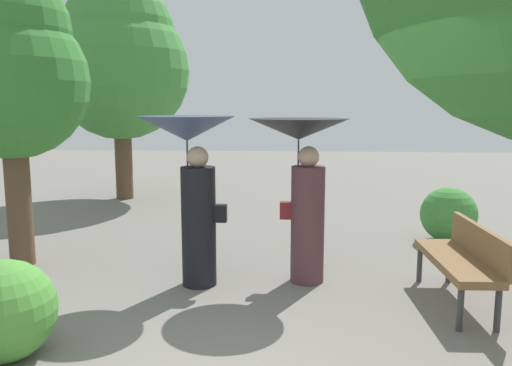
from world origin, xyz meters
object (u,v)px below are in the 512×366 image
at_px(tree_mid_left, 9,67).
at_px(tree_near_left, 120,59).
at_px(person_left, 192,168).
at_px(park_bench, 464,256).
at_px(person_right, 302,168).

bearing_deg(tree_mid_left, tree_near_left, 92.41).
height_order(person_left, park_bench, person_left).
distance_m(person_left, tree_near_left, 6.24).
bearing_deg(person_right, tree_mid_left, 87.69).
xyz_separation_m(person_right, tree_near_left, (-3.82, 5.24, 1.69)).
bearing_deg(park_bench, person_right, -111.65).
distance_m(park_bench, tree_mid_left, 5.74).
distance_m(park_bench, tree_near_left, 8.40).
relative_size(person_right, park_bench, 1.26).
relative_size(person_left, tree_near_left, 0.41).
distance_m(tree_near_left, tree_mid_left, 4.86).
relative_size(person_left, park_bench, 1.28).
height_order(park_bench, tree_near_left, tree_near_left).
bearing_deg(person_left, park_bench, -93.87).
xyz_separation_m(person_right, park_bench, (1.66, -0.60, -0.84)).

